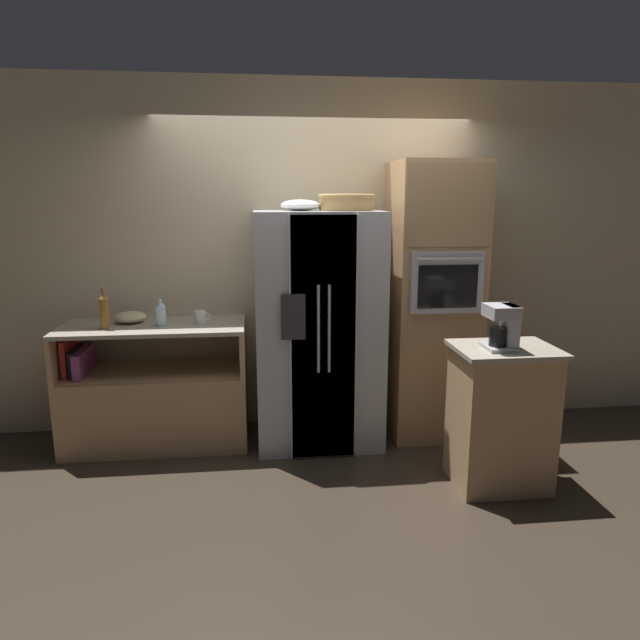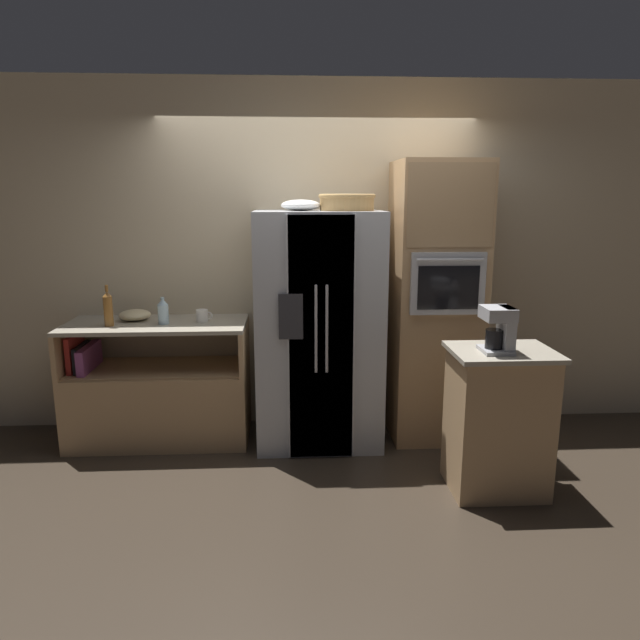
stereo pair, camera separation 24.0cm
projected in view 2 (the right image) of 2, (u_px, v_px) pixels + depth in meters
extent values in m
plane|color=#382D23|center=(321.00, 440.00, 4.53)|extent=(20.00, 20.00, 0.00)
cube|color=beige|center=(318.00, 258.00, 4.68)|extent=(12.00, 0.06, 2.80)
cube|color=tan|center=(161.00, 404.00, 4.51)|extent=(1.38, 0.63, 0.58)
cube|color=tan|center=(159.00, 368.00, 4.45)|extent=(1.32, 0.58, 0.02)
cube|color=tan|center=(69.00, 349.00, 4.38)|extent=(0.04, 0.63, 0.34)
cube|color=tan|center=(244.00, 347.00, 4.45)|extent=(0.04, 0.63, 0.34)
cube|color=#ADA38E|center=(156.00, 325.00, 4.38)|extent=(1.38, 0.63, 0.03)
cube|color=#B72D28|center=(75.00, 352.00, 4.36)|extent=(0.04, 0.33, 0.28)
cube|color=black|center=(82.00, 357.00, 4.37)|extent=(0.04, 0.33, 0.20)
cube|color=#934784|center=(89.00, 357.00, 4.37)|extent=(0.06, 0.43, 0.19)
cube|color=silver|center=(318.00, 329.00, 4.40)|extent=(0.95, 0.74, 1.79)
cube|color=silver|center=(320.00, 341.00, 4.03)|extent=(0.47, 0.02, 1.76)
cube|color=silver|center=(322.00, 341.00, 4.03)|extent=(0.47, 0.02, 1.76)
cylinder|color=#B2B2B7|center=(316.00, 329.00, 3.98)|extent=(0.02, 0.02, 0.63)
cylinder|color=#B2B2B7|center=(327.00, 329.00, 3.99)|extent=(0.02, 0.02, 0.63)
cube|color=#2D2D33|center=(291.00, 317.00, 3.97)|extent=(0.17, 0.01, 0.32)
cube|color=tan|center=(435.00, 303.00, 4.46)|extent=(0.66, 0.64, 2.16)
cube|color=#ADADB2|center=(448.00, 284.00, 4.09)|extent=(0.54, 0.04, 0.45)
cube|color=black|center=(448.00, 288.00, 4.07)|extent=(0.44, 0.01, 0.31)
cylinder|color=#B2B2B7|center=(450.00, 260.00, 4.01)|extent=(0.48, 0.02, 0.02)
cube|color=#A68259|center=(451.00, 205.00, 3.98)|extent=(0.62, 0.01, 0.59)
cube|color=tan|center=(498.00, 423.00, 3.69)|extent=(0.59, 0.47, 0.92)
cube|color=#ADA38E|center=(503.00, 352.00, 3.59)|extent=(0.65, 0.51, 0.03)
cylinder|color=tan|center=(347.00, 203.00, 4.17)|extent=(0.39, 0.39, 0.11)
torus|color=tan|center=(347.00, 196.00, 4.16)|extent=(0.42, 0.42, 0.03)
ellipsoid|color=white|center=(301.00, 205.00, 4.16)|extent=(0.29, 0.29, 0.08)
cylinder|color=brown|center=(108.00, 311.00, 4.24)|extent=(0.07, 0.07, 0.22)
cone|color=brown|center=(107.00, 294.00, 4.21)|extent=(0.07, 0.07, 0.04)
cylinder|color=brown|center=(106.00, 288.00, 4.20)|extent=(0.02, 0.02, 0.05)
cylinder|color=silver|center=(163.00, 314.00, 4.32)|extent=(0.08, 0.08, 0.15)
cone|color=silver|center=(163.00, 302.00, 4.30)|extent=(0.08, 0.08, 0.04)
cylinder|color=silver|center=(162.00, 298.00, 4.29)|extent=(0.03, 0.03, 0.02)
cylinder|color=silver|center=(202.00, 316.00, 4.39)|extent=(0.09, 0.09, 0.10)
torus|color=silver|center=(208.00, 316.00, 4.39)|extent=(0.07, 0.01, 0.07)
ellipsoid|color=beige|center=(135.00, 315.00, 4.46)|extent=(0.24, 0.24, 0.08)
cube|color=#B2B2B7|center=(496.00, 350.00, 3.54)|extent=(0.18, 0.21, 0.02)
cylinder|color=black|center=(494.00, 339.00, 3.52)|extent=(0.11, 0.11, 0.12)
cube|color=#B2B2B7|center=(506.00, 330.00, 3.51)|extent=(0.06, 0.18, 0.28)
cube|color=#B2B2B7|center=(498.00, 313.00, 3.49)|extent=(0.18, 0.21, 0.08)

